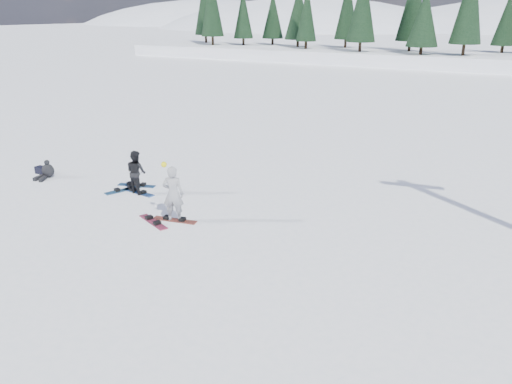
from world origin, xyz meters
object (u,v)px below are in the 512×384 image
gear_bag (41,170)px  snowboard_loose_a (124,190)px  snowboard_loose_b (153,222)px  seated_rider (47,171)px  snowboarder_woman (173,194)px  snowboarder_man (136,172)px  snowboard_loose_c (137,185)px

gear_bag → snowboard_loose_a: gear_bag is taller
snowboard_loose_b → seated_rider: bearing=-169.5°
snowboarder_woman → snowboarder_man: 3.21m
snowboarder_woman → seated_rider: size_ratio=2.11×
seated_rider → gear_bag: seated_rider is taller
gear_bag → snowboard_loose_b: (7.50, -1.75, -0.14)m
seated_rider → snowboard_loose_b: 6.97m
snowboarder_woman → snowboard_loose_c: (-3.44, 2.03, -0.92)m
snowboard_loose_b → snowboard_loose_c: 3.83m
snowboard_loose_c → gear_bag: bearing=172.2°
snowboarder_woman → snowboard_loose_b: (-0.52, -0.45, -0.92)m
snowboard_loose_c → snowboarder_man: bearing=-61.3°
gear_bag → snowboard_loose_b: gear_bag is taller
snowboard_loose_a → snowboard_loose_c: (0.06, 0.62, 0.00)m
seated_rider → snowboard_loose_c: (3.89, 0.98, -0.27)m
seated_rider → gear_bag: bearing=141.8°
snowboarder_woman → gear_bag: (-8.02, 1.30, -0.79)m
snowboarder_woman → gear_bag: size_ratio=4.46×
snowboard_loose_b → snowboarder_man: bearing=163.7°
snowboarder_man → snowboard_loose_a: size_ratio=1.09×
snowboarder_man → snowboard_loose_a: snowboarder_man is taller
snowboarder_woman → gear_bag: bearing=-31.4°
gear_bag → snowboard_loose_a: (4.52, 0.11, -0.14)m
seated_rider → snowboard_loose_b: (6.80, -1.51, -0.27)m
snowboard_loose_b → snowboard_loose_a: same height
snowboard_loose_b → gear_bag: bearing=-170.1°
seated_rider → gear_bag: size_ratio=2.11×
snowboarder_man → snowboard_loose_b: size_ratio=1.09×
snowboarder_man → snowboard_loose_c: bearing=-32.1°
gear_bag → snowboard_loose_c: size_ratio=0.30×
seated_rider → snowboard_loose_c: seated_rider is taller
seated_rider → snowboard_loose_a: bearing=-13.3°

